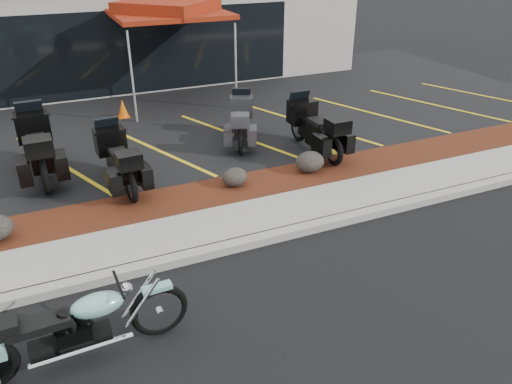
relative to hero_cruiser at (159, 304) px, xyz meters
name	(u,v)px	position (x,y,z in m)	size (l,w,h in m)	color
ground	(241,282)	(1.41, 0.60, -0.52)	(90.00, 90.00, 0.00)	black
curb	(221,249)	(1.41, 1.50, -0.44)	(24.00, 0.25, 0.15)	gray
sidewalk	(207,229)	(1.41, 2.20, -0.44)	(24.00, 1.20, 0.15)	gray
mulch_bed	(188,200)	(1.41, 3.40, -0.44)	(24.00, 1.20, 0.16)	#3B160D
upper_lot	(133,120)	(1.41, 8.80, -0.44)	(26.00, 9.60, 0.15)	black
dealership_building	(93,20)	(1.41, 15.07, 1.49)	(18.00, 8.16, 4.00)	gray
boulder_mid	(235,177)	(2.47, 3.50, -0.16)	(0.55, 0.46, 0.39)	black
boulder_right	(310,162)	(4.25, 3.48, -0.12)	(0.65, 0.54, 0.46)	black
hero_cruiser	(159,304)	(0.00, 0.00, 0.00)	(2.93, 0.74, 1.03)	#7ABEAD
touring_black_front	(34,132)	(-1.20, 6.53, 0.36)	(2.50, 0.96, 1.46)	black
touring_black_mid	(110,145)	(0.26, 5.24, 0.27)	(2.18, 0.83, 1.27)	black
touring_grey	(242,110)	(3.84, 6.42, 0.24)	(2.07, 0.79, 1.21)	#333338
touring_black_rear	(299,116)	(4.91, 5.24, 0.29)	(2.27, 0.87, 1.32)	black
traffic_cone	(123,108)	(1.19, 8.94, -0.11)	(0.30, 0.30, 0.52)	#EC5E07
popup_canopy	(168,10)	(2.97, 9.90, 2.38)	(4.00, 4.00, 3.02)	silver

